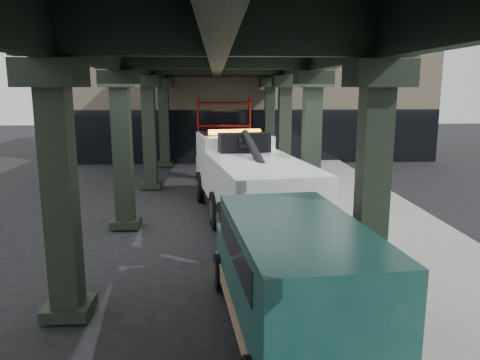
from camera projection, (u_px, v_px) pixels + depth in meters
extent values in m
plane|color=black|center=(233.00, 247.00, 13.43)|extent=(90.00, 90.00, 0.00)
cube|color=gray|center=(365.00, 222.00, 15.59)|extent=(5.00, 40.00, 0.15)
cube|color=silver|center=(282.00, 225.00, 15.47)|extent=(0.12, 38.00, 0.01)
cube|color=black|center=(372.00, 191.00, 9.15)|extent=(0.55, 0.55, 5.00)
cube|color=black|center=(379.00, 74.00, 8.71)|extent=(1.10, 1.10, 0.50)
cube|color=black|center=(366.00, 301.00, 9.60)|extent=(0.90, 0.90, 0.24)
cube|color=black|center=(311.00, 151.00, 15.03)|extent=(0.55, 0.55, 5.00)
cube|color=black|center=(313.00, 79.00, 14.59)|extent=(1.10, 1.10, 0.50)
cube|color=black|center=(309.00, 220.00, 15.48)|extent=(0.90, 0.90, 0.24)
cube|color=black|center=(284.00, 133.00, 20.90)|extent=(0.55, 0.55, 5.00)
cube|color=black|center=(285.00, 81.00, 20.46)|extent=(1.10, 1.10, 0.50)
cube|color=black|center=(283.00, 183.00, 21.36)|extent=(0.90, 0.90, 0.24)
cube|color=black|center=(269.00, 123.00, 26.78)|extent=(0.55, 0.55, 5.00)
cube|color=black|center=(270.00, 83.00, 26.34)|extent=(1.10, 1.10, 0.50)
cube|color=black|center=(269.00, 163.00, 27.23)|extent=(0.90, 0.90, 0.24)
cube|color=black|center=(61.00, 195.00, 8.86)|extent=(0.55, 0.55, 5.00)
cube|color=black|center=(51.00, 73.00, 8.42)|extent=(1.10, 1.10, 0.50)
cube|color=black|center=(69.00, 308.00, 9.31)|extent=(0.90, 0.90, 0.24)
cube|color=black|center=(123.00, 152.00, 14.73)|extent=(0.55, 0.55, 5.00)
cube|color=black|center=(119.00, 79.00, 14.29)|extent=(1.10, 1.10, 0.50)
cube|color=black|center=(126.00, 223.00, 15.19)|extent=(0.90, 0.90, 0.24)
cube|color=black|center=(149.00, 133.00, 20.61)|extent=(0.55, 0.55, 5.00)
cube|color=black|center=(147.00, 81.00, 20.17)|extent=(1.10, 1.10, 0.50)
cube|color=black|center=(151.00, 185.00, 21.06)|extent=(0.90, 0.90, 0.24)
cube|color=black|center=(164.00, 123.00, 26.49)|extent=(0.55, 0.55, 5.00)
cube|color=black|center=(163.00, 83.00, 26.05)|extent=(1.10, 1.10, 0.50)
cube|color=black|center=(165.00, 164.00, 26.94)|extent=(0.90, 0.90, 0.24)
cube|color=black|center=(314.00, 53.00, 14.43)|extent=(0.35, 32.00, 1.10)
cube|color=black|center=(118.00, 52.00, 14.14)|extent=(0.35, 32.00, 1.10)
cube|color=black|center=(217.00, 52.00, 14.28)|extent=(0.35, 32.00, 1.10)
cube|color=black|center=(217.00, 28.00, 14.15)|extent=(7.40, 32.00, 0.30)
cube|color=#C6B793|center=(251.00, 95.00, 32.34)|extent=(22.00, 10.00, 8.00)
cylinder|color=red|center=(199.00, 130.00, 27.56)|extent=(0.08, 0.08, 4.00)
cylinder|color=red|center=(198.00, 132.00, 26.78)|extent=(0.08, 0.08, 4.00)
cylinder|color=red|center=(249.00, 130.00, 27.71)|extent=(0.08, 0.08, 4.00)
cylinder|color=red|center=(250.00, 131.00, 26.92)|extent=(0.08, 0.08, 4.00)
cylinder|color=red|center=(224.00, 147.00, 27.83)|extent=(3.00, 0.08, 0.08)
cylinder|color=red|center=(224.00, 125.00, 27.57)|extent=(3.00, 0.08, 0.08)
cylinder|color=red|center=(224.00, 103.00, 27.32)|extent=(3.00, 0.08, 0.08)
cube|color=black|center=(250.00, 200.00, 15.76)|extent=(2.44, 8.38, 0.28)
cube|color=white|center=(234.00, 160.00, 18.28)|extent=(3.00, 3.05, 1.99)
cube|color=white|center=(228.00, 169.00, 19.51)|extent=(2.69, 1.19, 1.00)
cube|color=black|center=(232.00, 145.00, 18.44)|extent=(2.64, 1.82, 0.94)
cube|color=white|center=(260.00, 187.00, 14.40)|extent=(3.52, 5.90, 1.55)
cube|color=orange|center=(235.00, 132.00, 17.85)|extent=(2.02, 0.63, 0.18)
cube|color=black|center=(244.00, 143.00, 16.30)|extent=(1.86, 0.94, 0.66)
cylinder|color=black|center=(258.00, 159.00, 14.45)|extent=(0.89, 3.87, 1.49)
cube|color=black|center=(288.00, 252.00, 11.90)|extent=(0.58, 1.58, 0.20)
cube|color=black|center=(298.00, 265.00, 11.17)|extent=(1.79, 0.56, 0.20)
cylinder|color=black|center=(202.00, 187.00, 18.56)|extent=(0.58, 1.27, 1.22)
cylinder|color=silver|center=(202.00, 187.00, 18.56)|extent=(0.54, 0.73, 0.67)
cylinder|color=black|center=(261.00, 184.00, 19.07)|extent=(0.58, 1.27, 1.22)
cylinder|color=silver|center=(261.00, 184.00, 19.07)|extent=(0.54, 0.73, 0.67)
cylinder|color=black|center=(217.00, 210.00, 15.06)|extent=(0.58, 1.27, 1.22)
cylinder|color=silver|center=(217.00, 210.00, 15.06)|extent=(0.54, 0.73, 0.67)
cylinder|color=black|center=(289.00, 206.00, 15.57)|extent=(0.58, 1.27, 1.22)
cylinder|color=silver|center=(289.00, 206.00, 15.57)|extent=(0.54, 0.73, 0.67)
cylinder|color=black|center=(225.00, 223.00, 13.68)|extent=(0.58, 1.27, 1.22)
cylinder|color=silver|center=(225.00, 223.00, 13.68)|extent=(0.54, 0.73, 0.67)
cylinder|color=black|center=(304.00, 218.00, 14.18)|extent=(0.58, 1.27, 1.22)
cylinder|color=silver|center=(304.00, 218.00, 14.18)|extent=(0.54, 0.73, 0.67)
cube|color=#113F3A|center=(264.00, 247.00, 10.64)|extent=(2.13, 1.30, 0.89)
cube|color=#113F3A|center=(297.00, 277.00, 7.93)|extent=(2.54, 4.64, 1.92)
cube|color=#99734E|center=(290.00, 310.00, 8.47)|extent=(2.69, 5.72, 0.35)
cube|color=black|center=(268.00, 218.00, 10.10)|extent=(1.96, 0.63, 0.82)
cube|color=black|center=(293.00, 244.00, 8.12)|extent=(2.47, 3.76, 0.54)
cube|color=silver|center=(259.00, 255.00, 11.22)|extent=(1.98, 0.33, 0.30)
cylinder|color=black|center=(221.00, 272.00, 10.54)|extent=(0.36, 0.85, 0.83)
cylinder|color=silver|center=(221.00, 272.00, 10.54)|extent=(0.36, 0.49, 0.46)
cylinder|color=black|center=(305.00, 267.00, 10.84)|extent=(0.36, 0.85, 0.83)
cylinder|color=silver|center=(305.00, 267.00, 10.84)|extent=(0.36, 0.49, 0.46)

